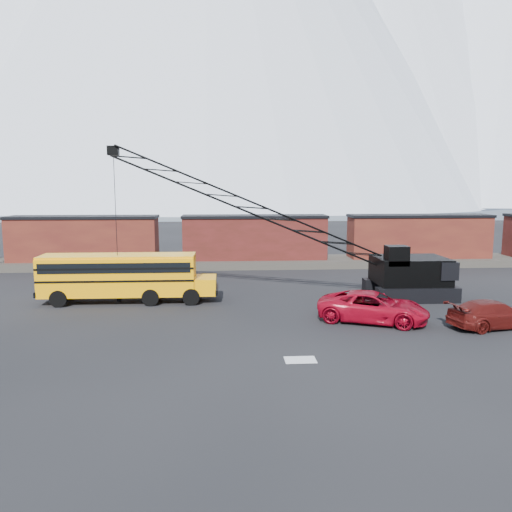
{
  "coord_description": "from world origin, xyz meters",
  "views": [
    {
      "loc": [
        -2.79,
        -25.2,
        7.78
      ],
      "look_at": [
        -0.75,
        7.86,
        3.0
      ],
      "focal_mm": 35.0,
      "sensor_mm": 36.0,
      "label": 1
    }
  ],
  "objects": [
    {
      "name": "crawler_crane",
      "position": [
        0.62,
        7.91,
        5.55
      ],
      "size": [
        23.01,
        4.2,
        10.39
      ],
      "color": "black",
      "rests_on": "ground"
    },
    {
      "name": "red_pickup",
      "position": [
        5.57,
        1.99,
        0.86
      ],
      "size": [
        6.78,
        5.01,
        1.71
      ],
      "primitive_type": "imported",
      "rotation": [
        0.0,
        0.0,
        1.17
      ],
      "color": "#9E071C",
      "rests_on": "ground"
    },
    {
      "name": "boxcar_west_near",
      "position": [
        -16.0,
        22.0,
        2.76
      ],
      "size": [
        13.7,
        3.1,
        4.17
      ],
      "color": "#441613",
      "rests_on": "gravel_berm"
    },
    {
      "name": "maroon_suv",
      "position": [
        11.8,
        0.44,
        0.75
      ],
      "size": [
        5.5,
        3.15,
        1.5
      ],
      "primitive_type": "imported",
      "rotation": [
        0.0,
        0.0,
        1.78
      ],
      "color": "#4D100D",
      "rests_on": "ground"
    },
    {
      "name": "school_bus",
      "position": [
        -9.5,
        7.69,
        1.79
      ],
      "size": [
        11.65,
        2.65,
        3.19
      ],
      "color": "#F69D05",
      "rests_on": "ground"
    },
    {
      "name": "ground",
      "position": [
        0.0,
        0.0,
        0.0
      ],
      "size": [
        160.0,
        160.0,
        0.0
      ],
      "primitive_type": "plane",
      "color": "black",
      "rests_on": "ground"
    },
    {
      "name": "gravel_berm",
      "position": [
        0.0,
        22.0,
        0.35
      ],
      "size": [
        120.0,
        5.0,
        0.7
      ],
      "primitive_type": "cube",
      "color": "#454139",
      "rests_on": "ground"
    },
    {
      "name": "snow_patch",
      "position": [
        0.5,
        -4.0,
        0.01
      ],
      "size": [
        1.4,
        0.9,
        0.02
      ],
      "primitive_type": "cube",
      "color": "silver",
      "rests_on": "ground"
    },
    {
      "name": "boxcar_east_near",
      "position": [
        16.0,
        22.0,
        2.76
      ],
      "size": [
        13.7,
        3.1,
        4.17
      ],
      "color": "#441613",
      "rests_on": "gravel_berm"
    },
    {
      "name": "boxcar_mid",
      "position": [
        0.0,
        22.0,
        2.76
      ],
      "size": [
        13.7,
        3.1,
        4.17
      ],
      "color": "#581A18",
      "rests_on": "gravel_berm"
    },
    {
      "name": "mountain_ridge",
      "position": [
        6.2,
        282.78,
        92.57
      ],
      "size": [
        800.0,
        340.0,
        240.0
      ],
      "color": "white",
      "rests_on": "ground"
    }
  ]
}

